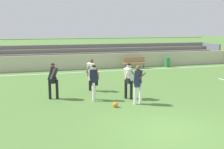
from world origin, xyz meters
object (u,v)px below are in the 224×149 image
object	(u,v)px
player_dark_wide_left	(138,81)
soccer_ball	(115,105)
player_dark_trailing_run	(94,79)
bench_far_right	(134,62)
trash_bin	(167,62)
player_white_wide_right	(91,72)
player_white_pressing_high	(129,78)
bleacher_stand	(83,54)
player_dark_dropping_back	(53,78)

from	to	relation	value
player_dark_wide_left	soccer_ball	xyz separation A→B (m)	(-1.06, -0.19, -0.90)
player_dark_wide_left	soccer_ball	bearing A→B (deg)	-170.05
player_dark_trailing_run	player_dark_wide_left	xyz separation A→B (m)	(1.67, -1.14, 0.05)
bench_far_right	player_dark_trailing_run	distance (m)	10.00
trash_bin	player_white_wide_right	size ratio (longest dim) A/B	0.46
bench_far_right	player_dark_wide_left	xyz separation A→B (m)	(-3.51, -9.68, 0.47)
player_white_pressing_high	soccer_ball	bearing A→B (deg)	-130.67
player_dark_trailing_run	player_dark_wide_left	distance (m)	2.02
player_white_pressing_high	player_white_wide_right	bearing A→B (deg)	123.06
trash_bin	bleacher_stand	bearing A→B (deg)	152.51
trash_bin	bench_far_right	bearing A→B (deg)	-178.68
player_dark_wide_left	player_dark_dropping_back	world-z (taller)	player_dark_wide_left
soccer_ball	bench_far_right	bearing A→B (deg)	65.16
bench_far_right	trash_bin	bearing A→B (deg)	1.32
bench_far_right	player_dark_trailing_run	xyz separation A→B (m)	(-5.18, -8.54, 0.41)
trash_bin	player_dark_trailing_run	world-z (taller)	player_dark_trailing_run
player_dark_trailing_run	player_white_wide_right	distance (m)	1.85
trash_bin	player_dark_trailing_run	bearing A→B (deg)	-133.33
player_dark_trailing_run	soccer_ball	world-z (taller)	player_dark_trailing_run
player_white_wide_right	bench_far_right	bearing A→B (deg)	53.85
bleacher_stand	trash_bin	bearing A→B (deg)	-27.49
bench_far_right	player_dark_wide_left	bearing A→B (deg)	-109.92
player_dark_dropping_back	bench_far_right	bearing A→B (deg)	48.32
player_dark_wide_left	player_dark_dropping_back	size ratio (longest dim) A/B	1.01
player_white_wide_right	trash_bin	bearing A→B (deg)	40.83
bench_far_right	player_white_wide_right	xyz separation A→B (m)	(-4.91, -6.71, 0.47)
trash_bin	player_dark_dropping_back	bearing A→B (deg)	-141.51
player_dark_dropping_back	soccer_ball	xyz separation A→B (m)	(2.36, -2.08, -0.89)
trash_bin	player_dark_dropping_back	distance (m)	12.63
player_dark_trailing_run	player_dark_dropping_back	size ratio (longest dim) A/B	0.97
bleacher_stand	bench_far_right	bearing A→B (deg)	-44.30
bleacher_stand	player_dark_trailing_run	bearing A→B (deg)	-97.92
player_white_wide_right	player_dark_wide_left	bearing A→B (deg)	-64.77
bench_far_right	player_white_pressing_high	bearing A→B (deg)	-112.36
bleacher_stand	player_dark_trailing_run	world-z (taller)	bleacher_stand
player_white_pressing_high	soccer_ball	world-z (taller)	player_white_pressing_high
player_dark_trailing_run	player_white_pressing_high	xyz separation A→B (m)	(1.59, -0.19, 0.03)
bench_far_right	trash_bin	size ratio (longest dim) A/B	2.29
soccer_ball	player_white_wide_right	bearing A→B (deg)	96.15
player_white_pressing_high	player_white_wide_right	size ratio (longest dim) A/B	0.98
player_dark_wide_left	soccer_ball	size ratio (longest dim) A/B	7.72
trash_bin	player_dark_dropping_back	size ratio (longest dim) A/B	0.47
bench_far_right	trash_bin	world-z (taller)	bench_far_right
player_white_pressing_high	player_dark_dropping_back	world-z (taller)	player_dark_dropping_back
bleacher_stand	player_white_wide_right	size ratio (longest dim) A/B	15.31
player_dark_wide_left	player_white_wide_right	bearing A→B (deg)	115.23
bleacher_stand	player_white_pressing_high	world-z (taller)	bleacher_stand
trash_bin	soccer_ball	bearing A→B (deg)	-127.09
trash_bin	soccer_ball	world-z (taller)	trash_bin
player_dark_trailing_run	player_white_pressing_high	distance (m)	1.60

